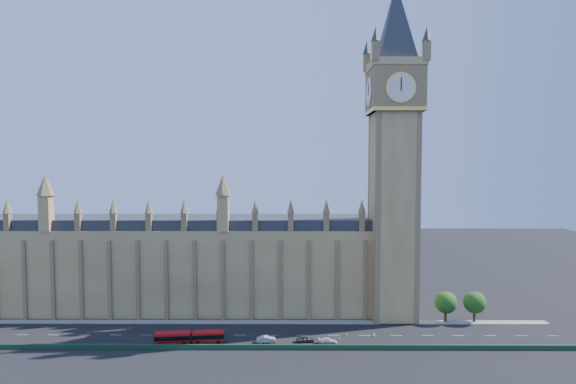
{
  "coord_description": "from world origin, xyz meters",
  "views": [
    {
      "loc": [
        8.8,
        -112.57,
        43.1
      ],
      "look_at": [
        8.25,
        10.0,
        36.21
      ],
      "focal_mm": 28.0,
      "sensor_mm": 36.0,
      "label": 1
    }
  ],
  "objects_px": {
    "red_bus": "(190,337)",
    "car_silver": "(266,339)",
    "car_white": "(328,341)",
    "car_grey": "(305,339)"
  },
  "relations": [
    {
      "from": "car_grey",
      "to": "car_silver",
      "type": "xyz_separation_m",
      "value": [
        -9.63,
        -0.34,
        0.03
      ]
    },
    {
      "from": "car_grey",
      "to": "car_silver",
      "type": "height_order",
      "value": "car_silver"
    },
    {
      "from": "red_bus",
      "to": "car_silver",
      "type": "relative_size",
      "value": 3.55
    },
    {
      "from": "car_silver",
      "to": "car_grey",
      "type": "bearing_deg",
      "value": -94.43
    },
    {
      "from": "car_silver",
      "to": "car_white",
      "type": "height_order",
      "value": "car_silver"
    },
    {
      "from": "car_white",
      "to": "car_grey",
      "type": "bearing_deg",
      "value": 80.36
    },
    {
      "from": "car_grey",
      "to": "car_white",
      "type": "bearing_deg",
      "value": -107.15
    },
    {
      "from": "car_silver",
      "to": "car_white",
      "type": "distance_m",
      "value": 15.13
    },
    {
      "from": "car_silver",
      "to": "car_white",
      "type": "bearing_deg",
      "value": -99.29
    },
    {
      "from": "red_bus",
      "to": "car_grey",
      "type": "distance_m",
      "value": 28.34
    }
  ]
}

